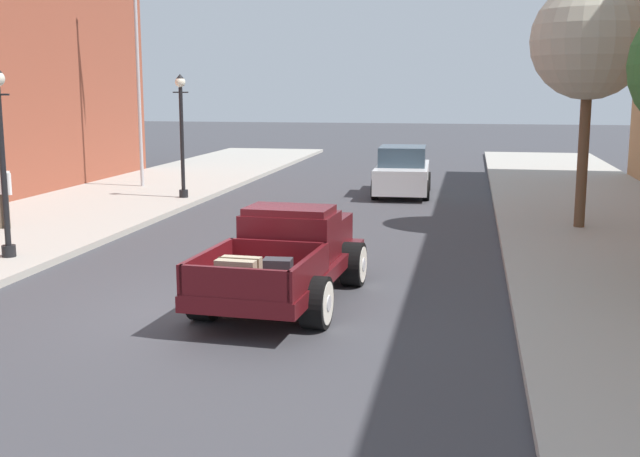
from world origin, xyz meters
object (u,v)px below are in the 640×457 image
Objects in this scene: hotrod_truck_maroon at (289,255)px; street_lamp_near at (2,148)px; street_tree_second at (590,42)px; flagpole at (142,23)px; pedestrian_sidewalk_left at (2,191)px; street_lamp_far at (182,127)px; car_background_white at (402,172)px.

street_lamp_near reaches higher than hotrod_truck_maroon.
street_lamp_near is 13.55m from street_tree_second.
flagpole reaches higher than hotrod_truck_maroon.
pedestrian_sidewalk_left is 9.88m from flagpole.
street_lamp_far is at bearing 164.55° from street_tree_second.
car_background_white is 14.13m from street_lamp_near.
street_lamp_far reaches higher than car_background_white.
flagpole is 1.54× the size of street_tree_second.
street_lamp_far is (2.35, 6.17, 1.30)m from pedestrian_sidewalk_left.
hotrod_truck_maroon is 10.14m from street_tree_second.
flagpole is at bearing 131.88° from street_lamp_far.
street_tree_second is at bearing -51.48° from car_background_white.
street_lamp_far reaches higher than pedestrian_sidewalk_left.
flagpole is at bearing 89.46° from pedestrian_sidewalk_left.
street_tree_second reaches higher than car_background_white.
street_lamp_far is (-6.67, -3.02, 1.62)m from car_background_white.
street_lamp_near is at bearing -153.67° from street_tree_second.
pedestrian_sidewalk_left is 0.28× the size of street_tree_second.
street_lamp_far is 4.79m from flagpole.
car_background_white is at bearing 60.06° from street_lamp_near.
hotrod_truck_maroon is 0.55× the size of flagpole.
street_lamp_near is 0.42× the size of flagpole.
street_lamp_far is at bearing 87.85° from street_lamp_near.
hotrod_truck_maroon is 1.30× the size of street_lamp_near.
street_tree_second is (13.98, 2.95, 3.57)m from pedestrian_sidewalk_left.
pedestrian_sidewalk_left is 6.73m from street_lamp_far.
pedestrian_sidewalk_left is at bearing -110.81° from street_lamp_far.
hotrod_truck_maroon is at bearing -28.36° from pedestrian_sidewalk_left.
hotrod_truck_maroon is 6.63m from street_lamp_near.
street_lamp_near is 12.30m from flagpole.
street_tree_second is at bearing -22.45° from flagpole.
car_background_white is 0.73× the size of street_tree_second.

